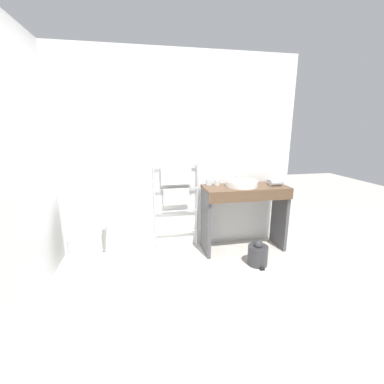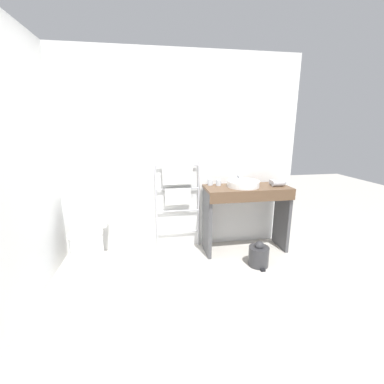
% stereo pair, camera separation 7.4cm
% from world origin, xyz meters
% --- Properties ---
extents(ground_plane, '(12.00, 12.00, 0.00)m').
position_xyz_m(ground_plane, '(0.00, 0.00, 0.00)').
color(ground_plane, beige).
extents(wall_back, '(3.10, 0.12, 2.45)m').
position_xyz_m(wall_back, '(0.00, 1.52, 1.22)').
color(wall_back, white).
rests_on(wall_back, ground_plane).
extents(wall_side, '(0.12, 2.17, 2.45)m').
position_xyz_m(wall_side, '(-1.49, 0.73, 1.22)').
color(wall_side, white).
rests_on(wall_side, ground_plane).
extents(toilet, '(0.40, 0.52, 0.74)m').
position_xyz_m(toilet, '(-1.10, 1.16, 0.32)').
color(toilet, white).
rests_on(toilet, ground_plane).
extents(towel_radiator, '(0.58, 0.06, 1.14)m').
position_xyz_m(towel_radiator, '(-0.02, 1.41, 0.79)').
color(towel_radiator, silver).
rests_on(towel_radiator, ground_plane).
extents(vanity_counter, '(1.05, 0.45, 0.85)m').
position_xyz_m(vanity_counter, '(0.83, 1.19, 0.59)').
color(vanity_counter, brown).
rests_on(vanity_counter, ground_plane).
extents(sink_basin, '(0.40, 0.40, 0.08)m').
position_xyz_m(sink_basin, '(0.77, 1.21, 0.89)').
color(sink_basin, white).
rests_on(sink_basin, vanity_counter).
extents(faucet, '(0.02, 0.10, 0.12)m').
position_xyz_m(faucet, '(0.77, 1.38, 0.93)').
color(faucet, silver).
rests_on(faucet, vanity_counter).
extents(cup_near_wall, '(0.07, 0.07, 0.08)m').
position_xyz_m(cup_near_wall, '(0.39, 1.36, 0.89)').
color(cup_near_wall, silver).
rests_on(cup_near_wall, vanity_counter).
extents(cup_near_edge, '(0.06, 0.06, 0.07)m').
position_xyz_m(cup_near_edge, '(0.49, 1.32, 0.89)').
color(cup_near_edge, silver).
rests_on(cup_near_edge, vanity_counter).
extents(hair_dryer, '(0.19, 0.17, 0.07)m').
position_xyz_m(hair_dryer, '(1.22, 1.17, 0.89)').
color(hair_dryer, '#B7B7BC').
rests_on(hair_dryer, vanity_counter).
extents(trash_bin, '(0.23, 0.26, 0.30)m').
position_xyz_m(trash_bin, '(0.85, 0.79, 0.13)').
color(trash_bin, '#333335').
rests_on(trash_bin, ground_plane).
extents(bath_mat, '(0.56, 0.36, 0.01)m').
position_xyz_m(bath_mat, '(-1.07, 0.66, 0.01)').
color(bath_mat, '#B2BCCC').
rests_on(bath_mat, ground_plane).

